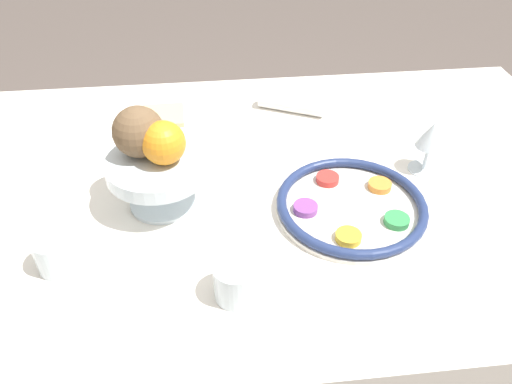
# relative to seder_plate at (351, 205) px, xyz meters

# --- Properties ---
(ground_plane) EXTENTS (8.00, 8.00, 0.00)m
(ground_plane) POSITION_rel_seder_plate_xyz_m (0.15, -0.12, -0.77)
(ground_plane) COLOR #564C47
(dining_table) EXTENTS (1.56, 0.97, 0.75)m
(dining_table) POSITION_rel_seder_plate_xyz_m (0.15, -0.12, -0.39)
(dining_table) COLOR white
(dining_table) RESTS_ON ground_plane
(seder_plate) EXTENTS (0.30, 0.30, 0.03)m
(seder_plate) POSITION_rel_seder_plate_xyz_m (0.00, 0.00, 0.00)
(seder_plate) COLOR silver
(seder_plate) RESTS_ON dining_table
(wine_glass) EXTENTS (0.07, 0.07, 0.12)m
(wine_glass) POSITION_rel_seder_plate_xyz_m (-0.20, -0.12, 0.07)
(wine_glass) COLOR silver
(wine_glass) RESTS_ON dining_table
(fruit_stand) EXTENTS (0.20, 0.20, 0.11)m
(fruit_stand) POSITION_rel_seder_plate_xyz_m (0.38, -0.07, 0.07)
(fruit_stand) COLOR silver
(fruit_stand) RESTS_ON dining_table
(orange_fruit) EXTENTS (0.08, 0.08, 0.08)m
(orange_fruit) POSITION_rel_seder_plate_xyz_m (0.36, -0.06, 0.14)
(orange_fruit) COLOR orange
(orange_fruit) RESTS_ON fruit_stand
(coconut) EXTENTS (0.10, 0.10, 0.10)m
(coconut) POSITION_rel_seder_plate_xyz_m (0.41, -0.09, 0.15)
(coconut) COLOR brown
(coconut) RESTS_ON fruit_stand
(bread_plate) EXTENTS (0.17, 0.17, 0.02)m
(bread_plate) POSITION_rel_seder_plate_xyz_m (0.39, -0.40, -0.01)
(bread_plate) COLOR silver
(bread_plate) RESTS_ON dining_table
(napkin_roll) EXTENTS (0.18, 0.11, 0.04)m
(napkin_roll) POSITION_rel_seder_plate_xyz_m (0.05, -0.41, 0.01)
(napkin_roll) COLOR white
(napkin_roll) RESTS_ON dining_table
(cup_near) EXTENTS (0.08, 0.08, 0.07)m
(cup_near) POSITION_rel_seder_plate_xyz_m (0.25, 0.19, 0.02)
(cup_near) COLOR silver
(cup_near) RESTS_ON dining_table
(cup_mid) EXTENTS (0.08, 0.08, 0.07)m
(cup_mid) POSITION_rel_seder_plate_xyz_m (0.56, 0.09, 0.02)
(cup_mid) COLOR silver
(cup_mid) RESTS_ON dining_table
(spoon) EXTENTS (0.15, 0.06, 0.01)m
(spoon) POSITION_rel_seder_plate_xyz_m (0.04, -0.45, -0.01)
(spoon) COLOR silver
(spoon) RESTS_ON dining_table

